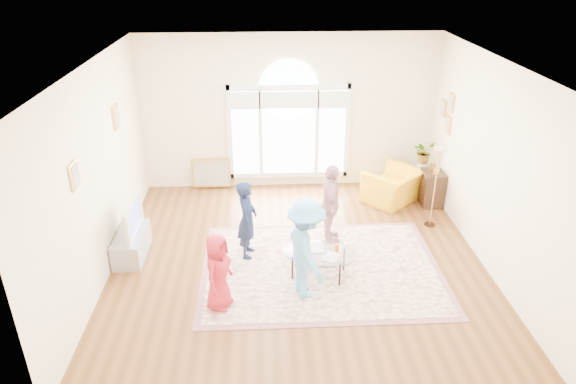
{
  "coord_description": "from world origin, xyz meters",
  "views": [
    {
      "loc": [
        -0.52,
        -7.1,
        4.69
      ],
      "look_at": [
        -0.15,
        0.3,
        1.11
      ],
      "focal_mm": 32.0,
      "sensor_mm": 36.0,
      "label": 1
    }
  ],
  "objects_px": {
    "area_rug": "(321,268)",
    "armchair": "(393,186)",
    "tv_console": "(132,244)",
    "television": "(128,218)",
    "coffee_table": "(319,253)"
  },
  "relations": [
    {
      "from": "area_rug",
      "to": "television",
      "type": "relative_size",
      "value": 3.62
    },
    {
      "from": "tv_console",
      "to": "armchair",
      "type": "relative_size",
      "value": 0.96
    },
    {
      "from": "tv_console",
      "to": "armchair",
      "type": "xyz_separation_m",
      "value": [
        4.79,
        1.77,
        0.13
      ]
    },
    {
      "from": "television",
      "to": "armchair",
      "type": "height_order",
      "value": "television"
    },
    {
      "from": "area_rug",
      "to": "tv_console",
      "type": "relative_size",
      "value": 3.6
    },
    {
      "from": "television",
      "to": "coffee_table",
      "type": "xyz_separation_m",
      "value": [
        3.03,
        -0.73,
        -0.31
      ]
    },
    {
      "from": "tv_console",
      "to": "coffee_table",
      "type": "height_order",
      "value": "coffee_table"
    },
    {
      "from": "tv_console",
      "to": "television",
      "type": "xyz_separation_m",
      "value": [
        0.01,
        0.0,
        0.5
      ]
    },
    {
      "from": "coffee_table",
      "to": "television",
      "type": "bearing_deg",
      "value": -176.25
    },
    {
      "from": "area_rug",
      "to": "tv_console",
      "type": "bearing_deg",
      "value": 169.83
    },
    {
      "from": "area_rug",
      "to": "armchair",
      "type": "distance_m",
      "value": 2.89
    },
    {
      "from": "area_rug",
      "to": "television",
      "type": "xyz_separation_m",
      "value": [
        -3.1,
        0.56,
        0.7
      ]
    },
    {
      "from": "area_rug",
      "to": "tv_console",
      "type": "height_order",
      "value": "tv_console"
    },
    {
      "from": "coffee_table",
      "to": "armchair",
      "type": "relative_size",
      "value": 1.27
    },
    {
      "from": "tv_console",
      "to": "coffee_table",
      "type": "bearing_deg",
      "value": -13.46
    }
  ]
}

